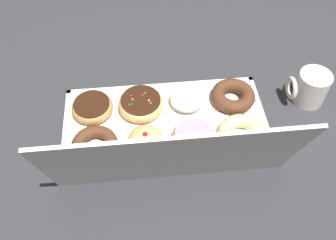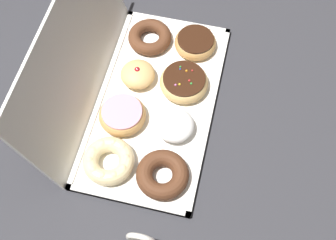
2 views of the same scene
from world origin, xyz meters
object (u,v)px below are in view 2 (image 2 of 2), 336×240
at_px(powdered_filled_donut_1, 175,125).
at_px(pink_frosted_donut_5, 122,115).
at_px(sprinkle_donut_2, 184,82).
at_px(chocolate_frosted_donut_3, 195,42).
at_px(jelly_filled_donut_6, 138,74).
at_px(chocolate_cake_ring_donut_7, 150,37).
at_px(chocolate_cake_ring_donut_0, 163,175).
at_px(donut_box, 156,103).
at_px(cruller_donut_4, 109,161).

bearing_deg(powdered_filled_donut_1, pink_frosted_donut_5, 90.34).
height_order(powdered_filled_donut_1, sprinkle_donut_2, same).
xyz_separation_m(sprinkle_donut_2, pink_frosted_donut_5, (-0.12, 0.12, 0.00)).
bearing_deg(sprinkle_donut_2, chocolate_frosted_donut_3, -1.18).
relative_size(pink_frosted_donut_5, jelly_filled_donut_6, 1.31).
distance_m(pink_frosted_donut_5, chocolate_cake_ring_donut_7, 0.24).
distance_m(chocolate_frosted_donut_3, pink_frosted_donut_5, 0.28).
bearing_deg(chocolate_cake_ring_donut_0, donut_box, 18.36).
height_order(donut_box, sprinkle_donut_2, sprinkle_donut_2).
bearing_deg(sprinkle_donut_2, donut_box, 136.32).
height_order(powdered_filled_donut_1, chocolate_cake_ring_donut_7, powdered_filled_donut_1).
xyz_separation_m(chocolate_cake_ring_donut_0, pink_frosted_donut_5, (0.12, 0.13, 0.00)).
relative_size(chocolate_frosted_donut_3, chocolate_cake_ring_donut_7, 0.96).
bearing_deg(cruller_donut_4, chocolate_frosted_donut_3, -18.29).
height_order(donut_box, jelly_filled_donut_6, jelly_filled_donut_6).
bearing_deg(pink_frosted_donut_5, jelly_filled_donut_6, -2.65).
relative_size(cruller_donut_4, jelly_filled_donut_6, 1.37).
height_order(jelly_filled_donut_6, chocolate_cake_ring_donut_7, jelly_filled_donut_6).
relative_size(chocolate_cake_ring_donut_0, chocolate_cake_ring_donut_7, 1.04).
bearing_deg(pink_frosted_donut_5, powdered_filled_donut_1, -89.66).
bearing_deg(chocolate_cake_ring_donut_0, powdered_filled_donut_1, 0.17).
bearing_deg(sprinkle_donut_2, powdered_filled_donut_1, -177.73).
xyz_separation_m(pink_frosted_donut_5, chocolate_cake_ring_donut_7, (0.24, -0.00, -0.00)).
distance_m(sprinkle_donut_2, cruller_donut_4, 0.27).
distance_m(donut_box, pink_frosted_donut_5, 0.10).
distance_m(chocolate_cake_ring_donut_0, cruller_donut_4, 0.13).
height_order(sprinkle_donut_2, chocolate_cake_ring_donut_7, sprinkle_donut_2).
xyz_separation_m(cruller_donut_4, pink_frosted_donut_5, (0.12, 0.00, 0.00)).
xyz_separation_m(cruller_donut_4, chocolate_cake_ring_donut_7, (0.36, -0.00, -0.00)).
xyz_separation_m(chocolate_cake_ring_donut_0, chocolate_frosted_donut_3, (0.38, 0.00, -0.00)).
relative_size(powdered_filled_donut_1, pink_frosted_donut_5, 0.81).
distance_m(powdered_filled_donut_1, sprinkle_donut_2, 0.12).
bearing_deg(sprinkle_donut_2, cruller_donut_4, 153.73).
bearing_deg(jelly_filled_donut_6, sprinkle_donut_2, -87.56).
xyz_separation_m(sprinkle_donut_2, cruller_donut_4, (-0.24, 0.12, -0.00)).
bearing_deg(powdered_filled_donut_1, donut_box, 44.38).
xyz_separation_m(powdered_filled_donut_1, sprinkle_donut_2, (0.12, 0.00, -0.00)).
bearing_deg(powdered_filled_donut_1, chocolate_cake_ring_donut_7, 26.81).
xyz_separation_m(powdered_filled_donut_1, chocolate_cake_ring_donut_7, (0.24, 0.12, -0.00)).
height_order(powdered_filled_donut_1, cruller_donut_4, powdered_filled_donut_1).
height_order(chocolate_cake_ring_donut_0, chocolate_cake_ring_donut_7, chocolate_cake_ring_donut_0).
bearing_deg(powdered_filled_donut_1, sprinkle_donut_2, 2.27).
height_order(chocolate_cake_ring_donut_0, powdered_filled_donut_1, powdered_filled_donut_1).
bearing_deg(jelly_filled_donut_6, donut_box, -132.62).
relative_size(chocolate_cake_ring_donut_0, sprinkle_donut_2, 0.98).
distance_m(chocolate_frosted_donut_3, cruller_donut_4, 0.39).
distance_m(sprinkle_donut_2, chocolate_frosted_donut_3, 0.13).
bearing_deg(powdered_filled_donut_1, chocolate_cake_ring_donut_0, -179.83).
relative_size(chocolate_frosted_donut_3, cruller_donut_4, 0.93).
relative_size(donut_box, chocolate_cake_ring_donut_7, 4.62).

